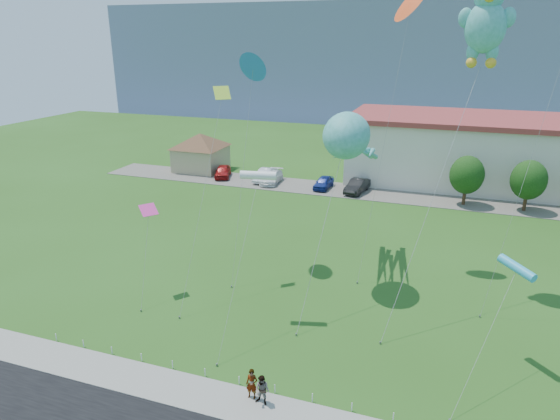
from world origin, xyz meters
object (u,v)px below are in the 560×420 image
Objects in this scene: octopus_kite at (350,143)px; teddy_bear_kite at (486,21)px; pavilion at (200,148)px; parked_car_red at (223,171)px; parked_car_blue at (324,182)px; parked_car_white at (272,177)px; parked_car_black at (357,186)px; pedestrian_left at (252,384)px; pedestrian_right at (262,390)px; parked_car_silver at (265,175)px.

teddy_bear_kite reaches higher than octopus_kite.
pavilion is 5.57m from parked_car_red.
octopus_kite reaches higher than parked_car_blue.
parked_car_white is (11.36, -2.95, -2.24)m from pavilion.
parked_car_blue is 4.14m from parked_car_black.
pedestrian_left is 37.55m from parked_car_blue.
parked_car_blue is at bearing -9.59° from pavilion.
pedestrian_left is (24.08, -40.12, -2.11)m from pavilion.
parked_car_black is (22.19, -3.39, -2.18)m from pavilion.
pedestrian_right is 0.34× the size of parked_car_black.
teddy_bear_kite reaches higher than pedestrian_left.
pedestrian_left reaches higher than parked_car_white.
parked_car_silver is 7.81m from parked_car_blue.
parked_car_white is at bearing 103.85° from pedestrian_left.
parked_car_white is at bearing 122.66° from octopus_kite.
parked_car_silver is at bearing 117.20° from pedestrian_right.
octopus_kite is (1.34, 15.23, 9.37)m from pedestrian_left.
parked_car_black is (-1.88, 36.72, -0.07)m from pedestrian_left.
pedestrian_left is 0.08× the size of teddy_bear_kite.
parked_car_blue is (7.78, -0.64, -0.06)m from parked_car_silver.
parked_car_red is at bearing 124.52° from pedestrian_right.
parked_car_black is at bearing 119.64° from teddy_bear_kite.
pedestrian_left reaches higher than pedestrian_right.
teddy_bear_kite is (22.03, -20.12, 17.51)m from parked_car_white.
octopus_kite is (7.34, -21.83, 9.51)m from parked_car_blue.
parked_car_black is 0.23× the size of teddy_bear_kite.
octopus_kite is (3.22, -21.49, 9.44)m from parked_car_black.
pedestrian_left is at bearing 165.24° from pedestrian_right.
pavilion is at bearing 132.00° from parked_car_red.
parked_car_white is 6.71m from parked_car_blue.
parked_car_silver is at bearing 123.95° from octopus_kite.
pedestrian_left is 36.77m from parked_car_black.
parked_car_red is at bearing -29.31° from pavilion.
pavilion is 5.63× the size of pedestrian_left.
parked_car_red is 0.94× the size of parked_car_black.
parked_car_silver is (-14.45, 37.95, -0.07)m from pedestrian_right.
pedestrian_right is 0.08× the size of teddy_bear_kite.
pedestrian_left is 0.33× the size of parked_car_white.
pavilion is at bearing 115.92° from pedestrian_left.
pavilion is at bearing 145.36° from teddy_bear_kite.
pedestrian_right is 42.95m from parked_car_red.
parked_car_red is 17.76m from parked_car_black.
parked_car_red is 13.62m from parked_car_blue.
parked_car_red is at bearing 133.12° from octopus_kite.
parked_car_silver is at bearing 178.42° from parked_car_blue.
pedestrian_left is at bearing -118.64° from teddy_bear_kite.
parked_car_white is at bearing 116.03° from pedestrian_right.
octopus_kite reaches higher than parked_car_silver.
parked_car_silver is 0.95× the size of parked_car_white.
octopus_kite is at bearing -60.79° from parked_car_white.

